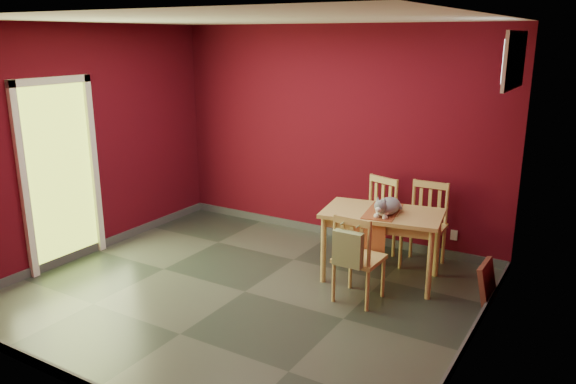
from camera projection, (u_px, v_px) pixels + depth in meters
The scene contains 13 objects.
ground at pixel (245, 292), 5.81m from camera, with size 4.50×4.50×0.00m, color #2D342D.
room_shell at pixel (245, 287), 5.79m from camera, with size 4.50×4.50×4.50m.
doorway at pixel (59, 168), 6.28m from camera, with size 0.06×1.01×2.13m.
window at pixel (514, 60), 4.90m from camera, with size 0.05×0.90×0.50m.
outlet_plate at pixel (454, 235), 6.57m from camera, with size 0.08×0.01×0.12m, color silver.
dining_table at pixel (382, 220), 5.93m from camera, with size 1.33×0.91×0.77m.
table_runner at pixel (379, 219), 5.83m from camera, with size 0.42×0.72×0.34m.
chair_far_left at pixel (374, 217), 6.64m from camera, with size 0.55×0.55×0.95m.
chair_far_right at pixel (425, 224), 6.37m from camera, with size 0.46×0.46×0.96m.
chair_near at pixel (357, 257), 5.49m from camera, with size 0.44×0.44×0.91m.
tote_bag at pixel (348, 249), 5.27m from camera, with size 0.29×0.18×0.41m.
cat at pixel (388, 203), 5.79m from camera, with size 0.25×0.48×0.24m, color slate, non-canonical shape.
picture_frame at pixel (487, 283), 5.52m from camera, with size 0.15×0.42×0.42m.
Camera 1 is at (3.12, -4.33, 2.56)m, focal length 35.00 mm.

